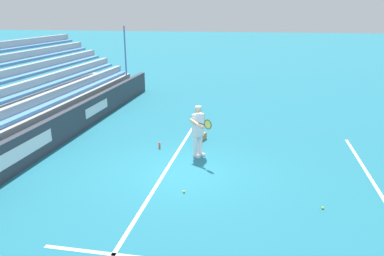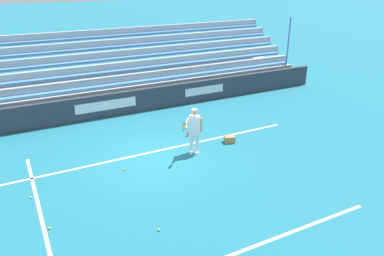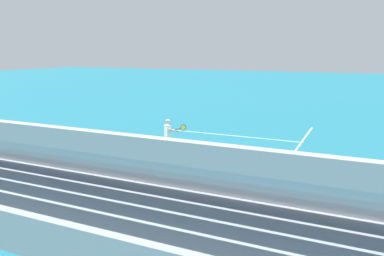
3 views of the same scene
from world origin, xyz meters
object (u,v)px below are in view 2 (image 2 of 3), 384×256
(tennis_ball_toward_net, at_px, (125,169))
(water_bottle, at_px, (188,134))
(tennis_ball_stray_back, at_px, (31,197))
(tennis_player, at_px, (194,131))
(tennis_ball_far_right, at_px, (159,230))
(tennis_ball_on_baseline, at_px, (49,228))
(ball_box_cardboard, at_px, (229,139))

(tennis_ball_toward_net, distance_m, water_bottle, 3.53)
(tennis_ball_stray_back, bearing_deg, tennis_player, -175.28)
(tennis_ball_toward_net, relative_size, water_bottle, 0.30)
(tennis_player, relative_size, tennis_ball_far_right, 25.98)
(tennis_ball_on_baseline, xyz_separation_m, tennis_ball_far_right, (-2.52, 1.38, 0.00))
(tennis_ball_toward_net, distance_m, tennis_ball_far_right, 3.54)
(tennis_ball_far_right, bearing_deg, water_bottle, -123.76)
(ball_box_cardboard, xyz_separation_m, water_bottle, (1.20, -1.29, -0.02))
(ball_box_cardboard, xyz_separation_m, tennis_ball_stray_back, (7.38, 0.65, -0.10))
(tennis_ball_far_right, distance_m, water_bottle, 6.11)
(tennis_ball_on_baseline, height_order, tennis_ball_toward_net, same)
(tennis_ball_on_baseline, relative_size, tennis_ball_stray_back, 1.00)
(tennis_ball_on_baseline, bearing_deg, tennis_ball_far_right, 151.34)
(tennis_player, height_order, ball_box_cardboard, tennis_player)
(tennis_player, bearing_deg, tennis_ball_stray_back, 4.72)
(tennis_ball_on_baseline, distance_m, tennis_ball_stray_back, 1.78)
(tennis_player, bearing_deg, tennis_ball_on_baseline, 22.30)
(tennis_ball_on_baseline, distance_m, water_bottle, 6.98)
(tennis_ball_stray_back, relative_size, water_bottle, 0.30)
(tennis_player, relative_size, tennis_ball_toward_net, 25.98)
(water_bottle, bearing_deg, tennis_ball_stray_back, 17.45)
(tennis_player, xyz_separation_m, tennis_ball_far_right, (2.92, 3.61, -0.86))
(tennis_ball_stray_back, distance_m, water_bottle, 6.48)
(tennis_ball_on_baseline, height_order, water_bottle, water_bottle)
(tennis_ball_on_baseline, height_order, tennis_ball_stray_back, same)
(tennis_ball_on_baseline, relative_size, tennis_ball_far_right, 1.00)
(tennis_player, height_order, tennis_ball_toward_net, tennis_player)
(ball_box_cardboard, relative_size, tennis_ball_toward_net, 6.06)
(tennis_player, bearing_deg, tennis_ball_far_right, 51.01)
(water_bottle, bearing_deg, tennis_player, 72.12)
(ball_box_cardboard, bearing_deg, tennis_ball_toward_net, 3.40)
(tennis_player, distance_m, water_bottle, 1.73)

